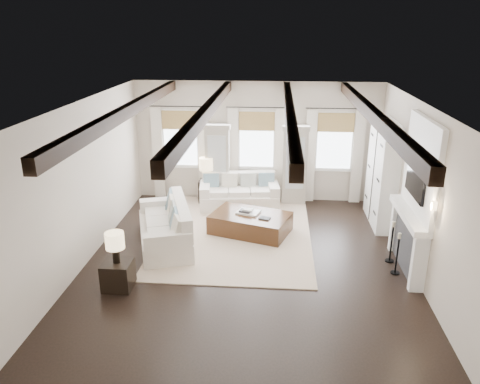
# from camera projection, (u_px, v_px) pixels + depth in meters

# --- Properties ---
(ground) EXTENTS (7.50, 7.50, 0.00)m
(ground) POSITION_uv_depth(u_px,v_px,m) (247.00, 262.00, 9.52)
(ground) COLOR black
(ground) RESTS_ON ground
(room_shell) EXTENTS (6.54, 7.54, 3.22)m
(room_shell) POSITION_uv_depth(u_px,v_px,m) (287.00, 162.00, 9.66)
(room_shell) COLOR beige
(room_shell) RESTS_ON ground
(area_rug) EXTENTS (3.46, 4.65, 0.02)m
(area_rug) POSITION_uv_depth(u_px,v_px,m) (235.00, 233.00, 10.82)
(area_rug) COLOR #C8B097
(area_rug) RESTS_ON ground
(sofa_back) EXTENTS (2.14, 1.16, 0.88)m
(sofa_back) POSITION_uv_depth(u_px,v_px,m) (239.00, 194.00, 12.35)
(sofa_back) COLOR white
(sofa_back) RESTS_ON ground
(sofa_left) EXTENTS (1.64, 2.44, 0.96)m
(sofa_left) POSITION_uv_depth(u_px,v_px,m) (168.00, 228.00, 10.19)
(sofa_left) COLOR white
(sofa_left) RESTS_ON ground
(ottoman) EXTENTS (1.99, 1.58, 0.46)m
(ottoman) POSITION_uv_depth(u_px,v_px,m) (250.00, 223.00, 10.81)
(ottoman) COLOR black
(ottoman) RESTS_ON ground
(tray) EXTENTS (0.59, 0.52, 0.04)m
(tray) POSITION_uv_depth(u_px,v_px,m) (248.00, 212.00, 10.81)
(tray) COLOR white
(tray) RESTS_ON ottoman
(book_lower) EXTENTS (0.31, 0.27, 0.04)m
(book_lower) POSITION_uv_depth(u_px,v_px,m) (246.00, 211.00, 10.77)
(book_lower) COLOR #262628
(book_lower) RESTS_ON tray
(book_upper) EXTENTS (0.26, 0.23, 0.03)m
(book_upper) POSITION_uv_depth(u_px,v_px,m) (248.00, 209.00, 10.76)
(book_upper) COLOR beige
(book_upper) RESTS_ON book_lower
(book_loose) EXTENTS (0.28, 0.25, 0.03)m
(book_loose) POSITION_uv_depth(u_px,v_px,m) (265.00, 218.00, 10.48)
(book_loose) COLOR #262628
(book_loose) RESTS_ON ottoman
(side_table_front) EXTENTS (0.52, 0.52, 0.52)m
(side_table_front) POSITION_uv_depth(u_px,v_px,m) (118.00, 275.00, 8.54)
(side_table_front) COLOR black
(side_table_front) RESTS_ON ground
(lamp_front) EXTENTS (0.34, 0.34, 0.58)m
(lamp_front) POSITION_uv_depth(u_px,v_px,m) (115.00, 242.00, 8.31)
(lamp_front) COLOR black
(lamp_front) RESTS_ON side_table_front
(side_table_back) EXTENTS (0.41, 0.41, 0.61)m
(side_table_back) POSITION_uv_depth(u_px,v_px,m) (207.00, 191.00, 12.66)
(side_table_back) COLOR black
(side_table_back) RESTS_ON ground
(lamp_back) EXTENTS (0.37, 0.37, 0.63)m
(lamp_back) POSITION_uv_depth(u_px,v_px,m) (206.00, 165.00, 12.41)
(lamp_back) COLOR black
(lamp_back) RESTS_ON side_table_back
(candlestick_near) EXTENTS (0.17, 0.17, 0.86)m
(candlestick_near) POSITION_uv_depth(u_px,v_px,m) (397.00, 257.00, 8.99)
(candlestick_near) COLOR black
(candlestick_near) RESTS_ON ground
(candlestick_far) EXTENTS (0.18, 0.18, 0.88)m
(candlestick_far) POSITION_uv_depth(u_px,v_px,m) (391.00, 245.00, 9.44)
(candlestick_far) COLOR black
(candlestick_far) RESTS_ON ground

